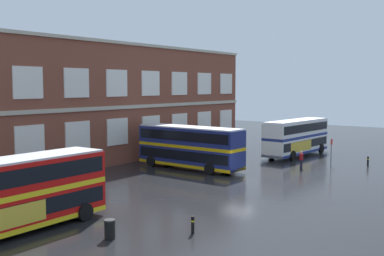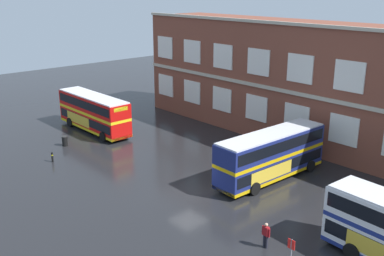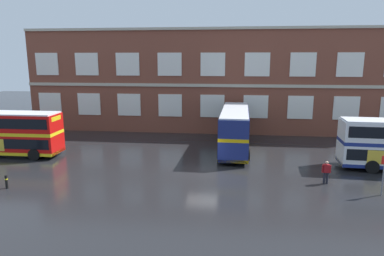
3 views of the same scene
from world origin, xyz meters
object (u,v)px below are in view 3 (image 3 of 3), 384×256
Objects in this scene: double_decker_middle at (235,129)px; double_decker_near at (1,133)px; bus_stand_flag at (384,172)px; waiting_passenger at (326,171)px; safety_bollard_east at (6,182)px.

double_decker_near is at bearing -168.87° from double_decker_middle.
double_decker_middle reaches higher than bus_stand_flag.
double_decker_middle reaches higher than waiting_passenger.
double_decker_near is 11.60× the size of safety_bollard_east.
bus_stand_flag is 2.84× the size of safety_bollard_east.
bus_stand_flag is (31.11, -6.08, -0.51)m from double_decker_near.
safety_bollard_east is (-22.29, -3.47, -0.44)m from waiting_passenger.
double_decker_middle is at bearing 132.92° from bus_stand_flag.
double_decker_middle is 19.92m from safety_bollard_east.
safety_bollard_east is (-15.81, -12.00, -1.66)m from double_decker_middle.
double_decker_middle is at bearing 37.20° from safety_bollard_east.
double_decker_near reaches higher than safety_bollard_east.
safety_bollard_east is at bearing -176.21° from bus_stand_flag.
double_decker_middle reaches higher than safety_bollard_east.
double_decker_middle is 10.78m from waiting_passenger.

